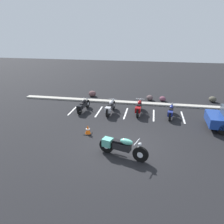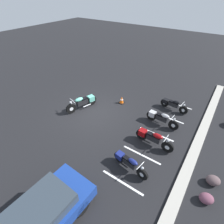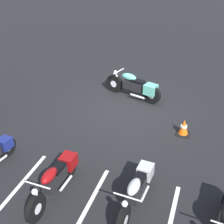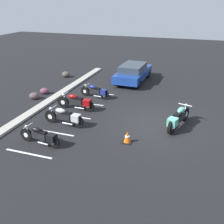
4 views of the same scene
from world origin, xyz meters
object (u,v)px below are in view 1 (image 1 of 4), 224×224
motorcycle_teal_featured (121,146)px  landscape_rock_3 (163,99)px  parked_bike_2 (139,107)px  parked_bike_3 (171,111)px  parked_bike_0 (83,106)px  parked_bike_1 (110,107)px  traffic_cone (88,130)px  landscape_rock_0 (213,99)px  landscape_rock_1 (150,98)px  landscape_rock_2 (92,94)px

motorcycle_teal_featured → landscape_rock_3: 8.80m
parked_bike_2 → parked_bike_3: bearing=-94.4°
parked_bike_0 → parked_bike_1: parked_bike_1 is taller
parked_bike_2 → traffic_cone: parked_bike_2 is taller
parked_bike_3 → landscape_rock_3: bearing=15.6°
parked_bike_3 → landscape_rock_3: (-0.41, 3.38, -0.22)m
parked_bike_2 → landscape_rock_3: 3.55m
landscape_rock_0 → landscape_rock_1: (-4.88, -0.43, -0.02)m
landscape_rock_1 → traffic_cone: size_ratio=1.13×
motorcycle_teal_featured → landscape_rock_0: 10.85m
landscape_rock_2 → landscape_rock_3: 5.86m
landscape_rock_0 → traffic_cone: (-8.08, -7.17, 0.02)m
parked_bike_1 → traffic_cone: bearing=173.3°
motorcycle_teal_featured → landscape_rock_0: (5.99, 9.04, -0.28)m
motorcycle_teal_featured → traffic_cone: bearing=154.6°
parked_bike_2 → traffic_cone: 4.36m
parked_bike_1 → landscape_rock_2: parked_bike_1 is taller
parked_bike_1 → landscape_rock_1: size_ratio=3.59×
landscape_rock_2 → landscape_rock_3: (5.86, -0.28, -0.04)m
parked_bike_0 → landscape_rock_2: bearing=11.5°
parked_bike_3 → landscape_rock_3: parked_bike_3 is taller
parked_bike_1 → landscape_rock_2: (-2.27, 3.69, -0.21)m
parked_bike_3 → landscape_rock_1: bearing=31.0°
motorcycle_teal_featured → parked_bike_0: bearing=139.8°
parked_bike_1 → landscape_rock_0: parked_bike_1 is taller
landscape_rock_1 → landscape_rock_2: 4.85m
parked_bike_3 → landscape_rock_2: (-6.26, 3.66, -0.18)m
landscape_rock_2 → landscape_rock_3: bearing=-2.7°
landscape_rock_1 → landscape_rock_2: size_ratio=0.94×
parked_bike_2 → motorcycle_teal_featured: bearing=177.9°
parked_bike_1 → parked_bike_3: bearing=-85.2°
motorcycle_teal_featured → landscape_rock_0: bearing=73.1°
parked_bike_0 → parked_bike_2: bearing=-80.4°
landscape_rock_3 → parked_bike_0: bearing=-149.0°
landscape_rock_1 → landscape_rock_3: (1.01, -0.08, -0.01)m
parked_bike_1 → landscape_rock_1: parked_bike_1 is taller
parked_bike_0 → landscape_rock_3: 6.47m
parked_bike_3 → landscape_rock_1: parked_bike_3 is taller
parked_bike_3 → landscape_rock_2: 7.25m
landscape_rock_1 → parked_bike_0: bearing=-143.1°
landscape_rock_0 → parked_bike_3: bearing=-131.6°
parked_bike_0 → traffic_cone: parked_bike_0 is taller
parked_bike_0 → landscape_rock_1: 5.67m
landscape_rock_1 → landscape_rock_2: landscape_rock_2 is taller
parked_bike_2 → parked_bike_3: size_ratio=1.12×
parked_bike_3 → landscape_rock_0: parked_bike_3 is taller
landscape_rock_0 → landscape_rock_3: 3.90m
parked_bike_2 → traffic_cone: bearing=147.0°
parked_bike_1 → parked_bike_2: size_ratio=0.97×
motorcycle_teal_featured → parked_bike_2: bearing=101.8°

